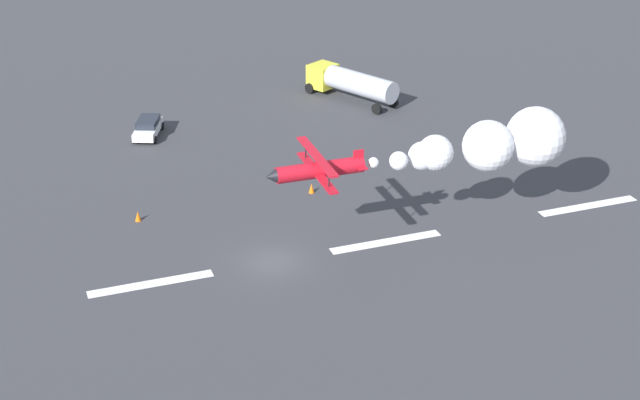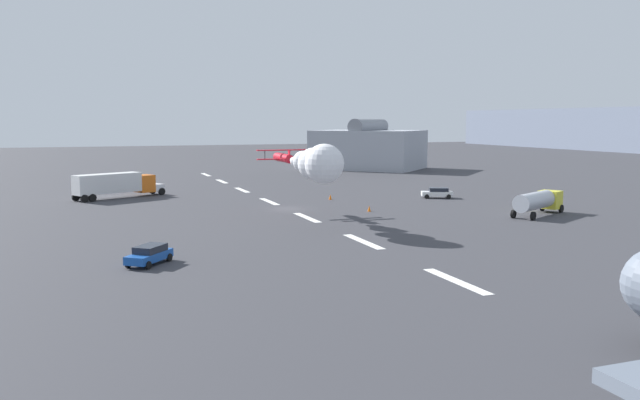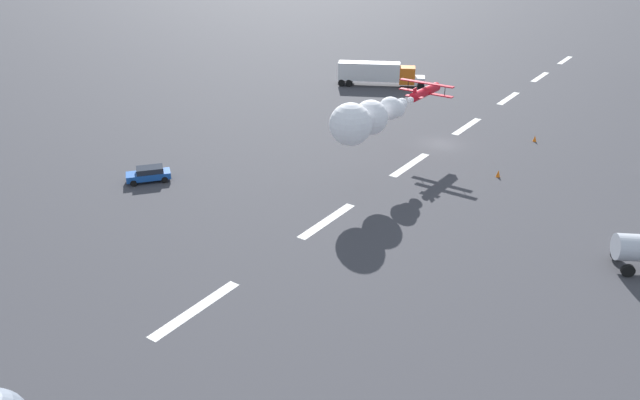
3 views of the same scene
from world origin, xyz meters
TOP-DOWN VIEW (x-y plane):
  - ground_plane at (0.00, 0.00)m, footprint 440.00×440.00m
  - runway_stripe_0 at (-56.74, 0.00)m, footprint 8.00×0.90m
  - runway_stripe_1 at (-40.53, 0.00)m, footprint 8.00×0.90m
  - runway_stripe_2 at (-24.32, 0.00)m, footprint 8.00×0.90m
  - runway_stripe_3 at (-8.11, 0.00)m, footprint 8.00×0.90m
  - runway_stripe_4 at (8.11, 0.00)m, footprint 8.00×0.90m
  - runway_stripe_5 at (24.32, 0.00)m, footprint 8.00×0.90m
  - runway_stripe_6 at (40.53, 0.00)m, footprint 8.00×0.90m
  - stunt_biplane_red at (14.91, -1.50)m, footprint 20.86×6.52m
  - semi_truck_orange at (-19.74, -19.92)m, footprint 8.76×13.49m
  - followme_car_yellow at (27.33, -19.97)m, footprint 4.55×4.13m
  - traffic_cone_near at (-7.28, 8.93)m, footprint 0.44×0.44m
  - traffic_cone_far at (5.91, 9.07)m, footprint 0.44×0.44m

SIDE VIEW (x-z plane):
  - ground_plane at x=0.00m, z-range 0.00..0.00m
  - runway_stripe_0 at x=-56.74m, z-range 0.00..0.01m
  - runway_stripe_1 at x=-40.53m, z-range 0.00..0.01m
  - runway_stripe_2 at x=-24.32m, z-range 0.00..0.01m
  - runway_stripe_3 at x=-8.11m, z-range 0.00..0.01m
  - runway_stripe_4 at x=8.11m, z-range 0.00..0.01m
  - runway_stripe_5 at x=24.32m, z-range 0.00..0.01m
  - runway_stripe_6 at x=40.53m, z-range 0.00..0.01m
  - traffic_cone_near at x=-7.28m, z-range 0.00..0.75m
  - traffic_cone_far at x=5.91m, z-range 0.00..0.75m
  - followme_car_yellow at x=27.33m, z-range 0.05..1.57m
  - semi_truck_orange at x=-19.74m, z-range 0.27..3.97m
  - stunt_biplane_red at x=14.91m, z-range 4.89..8.94m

